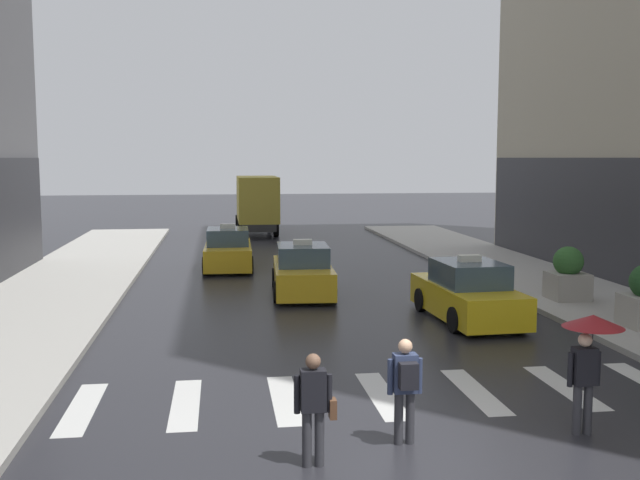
{
  "coord_description": "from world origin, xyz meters",
  "views": [
    {
      "loc": [
        -2.93,
        -10.02,
        4.39
      ],
      "look_at": [
        -0.48,
        8.0,
        2.36
      ],
      "focal_mm": 41.36,
      "sensor_mm": 36.0,
      "label": 1
    }
  ],
  "objects_px": {
    "taxi_third": "(228,251)",
    "pedestrian_with_handbag": "(314,403)",
    "taxi_lead": "(468,294)",
    "pedestrian_with_umbrella": "(590,341)",
    "planter_mid_block": "(568,275)",
    "pedestrian_with_backpack": "(405,383)",
    "box_truck": "(256,202)",
    "taxi_second": "(303,272)"
  },
  "relations": [
    {
      "from": "pedestrian_with_umbrella",
      "to": "taxi_third",
      "type": "bearing_deg",
      "value": 106.37
    },
    {
      "from": "taxi_third",
      "to": "planter_mid_block",
      "type": "distance_m",
      "value": 13.22
    },
    {
      "from": "taxi_lead",
      "to": "pedestrian_with_handbag",
      "type": "relative_size",
      "value": 2.8
    },
    {
      "from": "pedestrian_with_umbrella",
      "to": "taxi_second",
      "type": "bearing_deg",
      "value": 103.9
    },
    {
      "from": "taxi_lead",
      "to": "taxi_second",
      "type": "xyz_separation_m",
      "value": [
        -4.01,
        4.41,
        0.0
      ]
    },
    {
      "from": "taxi_third",
      "to": "pedestrian_with_handbag",
      "type": "relative_size",
      "value": 2.77
    },
    {
      "from": "taxi_third",
      "to": "pedestrian_with_backpack",
      "type": "height_order",
      "value": "taxi_third"
    },
    {
      "from": "pedestrian_with_backpack",
      "to": "taxi_second",
      "type": "bearing_deg",
      "value": 90.7
    },
    {
      "from": "taxi_lead",
      "to": "pedestrian_with_umbrella",
      "type": "height_order",
      "value": "pedestrian_with_umbrella"
    },
    {
      "from": "box_truck",
      "to": "pedestrian_with_handbag",
      "type": "height_order",
      "value": "box_truck"
    },
    {
      "from": "taxi_third",
      "to": "pedestrian_with_umbrella",
      "type": "bearing_deg",
      "value": -73.63
    },
    {
      "from": "pedestrian_with_handbag",
      "to": "planter_mid_block",
      "type": "bearing_deg",
      "value": 49.62
    },
    {
      "from": "taxi_lead",
      "to": "pedestrian_with_handbag",
      "type": "bearing_deg",
      "value": -120.93
    },
    {
      "from": "box_truck",
      "to": "taxi_lead",
      "type": "bearing_deg",
      "value": -79.11
    },
    {
      "from": "taxi_third",
      "to": "pedestrian_with_backpack",
      "type": "bearing_deg",
      "value": -82.42
    },
    {
      "from": "taxi_lead",
      "to": "planter_mid_block",
      "type": "bearing_deg",
      "value": 25.23
    },
    {
      "from": "taxi_third",
      "to": "pedestrian_with_handbag",
      "type": "bearing_deg",
      "value": -87.04
    },
    {
      "from": "box_truck",
      "to": "taxi_second",
      "type": "bearing_deg",
      "value": -88.43
    },
    {
      "from": "taxi_second",
      "to": "taxi_third",
      "type": "distance_m",
      "value": 6.35
    },
    {
      "from": "pedestrian_with_backpack",
      "to": "taxi_third",
      "type": "bearing_deg",
      "value": 97.58
    },
    {
      "from": "planter_mid_block",
      "to": "pedestrian_with_handbag",
      "type": "bearing_deg",
      "value": -130.38
    },
    {
      "from": "taxi_lead",
      "to": "taxi_third",
      "type": "bearing_deg",
      "value": 121.56
    },
    {
      "from": "taxi_lead",
      "to": "box_truck",
      "type": "relative_size",
      "value": 0.61
    },
    {
      "from": "taxi_third",
      "to": "planter_mid_block",
      "type": "bearing_deg",
      "value": -40.33
    },
    {
      "from": "pedestrian_with_handbag",
      "to": "planter_mid_block",
      "type": "distance_m",
      "value": 14.02
    },
    {
      "from": "taxi_second",
      "to": "planter_mid_block",
      "type": "distance_m",
      "value": 8.2
    },
    {
      "from": "pedestrian_with_umbrella",
      "to": "pedestrian_with_handbag",
      "type": "relative_size",
      "value": 1.18
    },
    {
      "from": "taxi_third",
      "to": "pedestrian_with_handbag",
      "type": "xyz_separation_m",
      "value": [
        0.99,
        -19.23,
        0.21
      ]
    },
    {
      "from": "pedestrian_with_handbag",
      "to": "pedestrian_with_umbrella",
      "type": "bearing_deg",
      "value": 8.12
    },
    {
      "from": "pedestrian_with_handbag",
      "to": "pedestrian_with_backpack",
      "type": "bearing_deg",
      "value": 22.24
    },
    {
      "from": "taxi_third",
      "to": "pedestrian_with_umbrella",
      "type": "relative_size",
      "value": 2.36
    },
    {
      "from": "taxi_lead",
      "to": "planter_mid_block",
      "type": "distance_m",
      "value": 4.14
    },
    {
      "from": "taxi_lead",
      "to": "taxi_second",
      "type": "height_order",
      "value": "same"
    },
    {
      "from": "pedestrian_with_umbrella",
      "to": "planter_mid_block",
      "type": "xyz_separation_m",
      "value": [
        4.61,
        10.04,
        -0.64
      ]
    },
    {
      "from": "taxi_lead",
      "to": "pedestrian_with_backpack",
      "type": "height_order",
      "value": "taxi_lead"
    },
    {
      "from": "taxi_second",
      "to": "box_truck",
      "type": "height_order",
      "value": "box_truck"
    },
    {
      "from": "taxi_third",
      "to": "pedestrian_with_backpack",
      "type": "distance_m",
      "value": 18.79
    },
    {
      "from": "taxi_lead",
      "to": "taxi_third",
      "type": "height_order",
      "value": "same"
    },
    {
      "from": "taxi_second",
      "to": "pedestrian_with_umbrella",
      "type": "distance_m",
      "value": 13.1
    },
    {
      "from": "taxi_second",
      "to": "pedestrian_with_umbrella",
      "type": "bearing_deg",
      "value": -76.1
    },
    {
      "from": "pedestrian_with_umbrella",
      "to": "box_truck",
      "type": "bearing_deg",
      "value": 96.56
    },
    {
      "from": "box_truck",
      "to": "pedestrian_with_backpack",
      "type": "relative_size",
      "value": 4.57
    }
  ]
}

